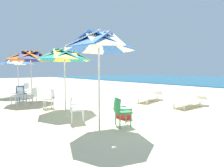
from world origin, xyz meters
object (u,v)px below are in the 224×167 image
(beach_umbrella_1, at_px, (64,56))
(beach_umbrella_2, at_px, (31,57))
(sun_lounger_1, at_px, (150,96))
(beach_umbrella_0, at_px, (99,43))
(plastic_chair_2, at_px, (50,97))
(cooler_box, at_px, (124,113))
(beach_umbrella_3, at_px, (17,61))
(plastic_chair_5, at_px, (32,95))
(sun_lounger_0, at_px, (190,101))
(plastic_chair_3, at_px, (18,95))
(plastic_chair_0, at_px, (121,110))
(plastic_chair_4, at_px, (21,92))
(plastic_chair_6, at_px, (25,88))
(plastic_chair_1, at_px, (75,107))

(beach_umbrella_1, relative_size, beach_umbrella_2, 0.95)
(beach_umbrella_1, relative_size, sun_lounger_1, 1.21)
(beach_umbrella_0, xyz_separation_m, beach_umbrella_1, (-2.82, 0.41, -0.12))
(beach_umbrella_0, distance_m, sun_lounger_1, 5.49)
(plastic_chair_2, relative_size, cooler_box, 1.73)
(beach_umbrella_3, distance_m, cooler_box, 8.54)
(sun_lounger_1, bearing_deg, plastic_chair_5, -123.29)
(beach_umbrella_1, xyz_separation_m, sun_lounger_0, (3.33, 4.59, -2.02))
(beach_umbrella_1, bearing_deg, plastic_chair_3, -157.03)
(beach_umbrella_0, xyz_separation_m, plastic_chair_3, (-5.56, -0.75, -1.92))
(plastic_chair_0, distance_m, plastic_chair_2, 3.91)
(beach_umbrella_0, bearing_deg, plastic_chair_4, -176.33)
(plastic_chair_2, height_order, plastic_chair_6, same)
(sun_lounger_1, distance_m, cooler_box, 3.68)
(plastic_chair_5, relative_size, cooler_box, 1.73)
(beach_umbrella_0, height_order, plastic_chair_2, beach_umbrella_0)
(beach_umbrella_3, bearing_deg, plastic_chair_3, -13.77)
(plastic_chair_1, relative_size, plastic_chair_2, 1.00)
(plastic_chair_2, bearing_deg, plastic_chair_4, -169.68)
(beach_umbrella_0, distance_m, plastic_chair_5, 5.27)
(beach_umbrella_2, bearing_deg, plastic_chair_2, 2.42)
(plastic_chair_3, bearing_deg, beach_umbrella_3, 166.23)
(plastic_chair_1, height_order, beach_umbrella_2, beach_umbrella_2)
(sun_lounger_0, bearing_deg, beach_umbrella_2, -141.87)
(plastic_chair_0, height_order, sun_lounger_0, plastic_chair_0)
(sun_lounger_1, bearing_deg, plastic_chair_3, -125.75)
(plastic_chair_3, distance_m, plastic_chair_4, 0.91)
(plastic_chair_0, distance_m, sun_lounger_1, 4.49)
(beach_umbrella_2, bearing_deg, plastic_chair_5, -15.86)
(plastic_chair_2, bearing_deg, plastic_chair_3, -156.07)
(beach_umbrella_2, relative_size, plastic_chair_6, 3.23)
(plastic_chair_3, height_order, beach_umbrella_3, beach_umbrella_3)
(beach_umbrella_1, distance_m, plastic_chair_5, 2.84)
(sun_lounger_0, bearing_deg, plastic_chair_2, -130.42)
(plastic_chair_2, bearing_deg, beach_umbrella_0, -1.36)
(sun_lounger_0, bearing_deg, cooler_box, -102.90)
(plastic_chair_4, height_order, sun_lounger_0, plastic_chair_4)
(cooler_box, bearing_deg, plastic_chair_5, -160.35)
(beach_umbrella_1, bearing_deg, plastic_chair_2, -159.20)
(plastic_chair_1, relative_size, plastic_chair_6, 1.00)
(plastic_chair_4, xyz_separation_m, sun_lounger_1, (4.85, 5.23, -0.22))
(beach_umbrella_0, height_order, sun_lounger_1, beach_umbrella_0)
(plastic_chair_2, distance_m, beach_umbrella_3, 5.15)
(plastic_chair_2, bearing_deg, sun_lounger_0, 49.58)
(beach_umbrella_2, relative_size, plastic_chair_3, 3.23)
(plastic_chair_2, xyz_separation_m, sun_lounger_1, (2.12, 4.73, -0.22))
(plastic_chair_5, height_order, cooler_box, plastic_chair_5)
(beach_umbrella_1, xyz_separation_m, beach_umbrella_3, (-5.67, -0.44, 0.01))
(beach_umbrella_2, relative_size, cooler_box, 5.60)
(plastic_chair_2, relative_size, plastic_chair_3, 1.00)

